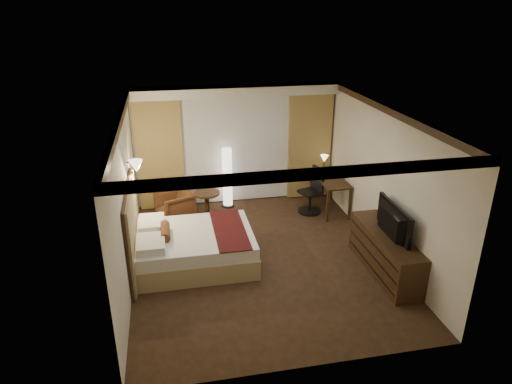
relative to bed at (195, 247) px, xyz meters
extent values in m
cube|color=black|center=(1.16, -0.09, -0.30)|extent=(4.50, 5.50, 0.01)
cube|color=white|center=(1.16, -0.09, 2.40)|extent=(4.50, 5.50, 0.01)
cube|color=beige|center=(1.16, 2.66, 1.05)|extent=(4.50, 0.02, 2.70)
cube|color=beige|center=(-1.09, -0.09, 1.05)|extent=(0.02, 5.50, 2.70)
cube|color=beige|center=(3.41, -0.09, 1.05)|extent=(0.02, 5.50, 2.70)
cube|color=white|center=(1.16, 2.41, 2.30)|extent=(4.50, 0.50, 0.20)
cube|color=silver|center=(1.16, 2.58, 0.95)|extent=(2.48, 0.04, 2.45)
cube|color=tan|center=(-0.54, 2.52, 0.95)|extent=(1.00, 0.14, 2.45)
cube|color=tan|center=(2.86, 2.52, 0.95)|extent=(1.00, 0.14, 2.45)
imported|color=#4B2516|center=(-0.29, 1.82, 0.05)|extent=(0.84, 0.87, 0.70)
imported|color=black|center=(3.13, -0.95, 0.77)|extent=(0.69, 1.17, 0.15)
camera|label=1|loc=(-0.33, -7.16, 4.05)|focal=32.00mm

